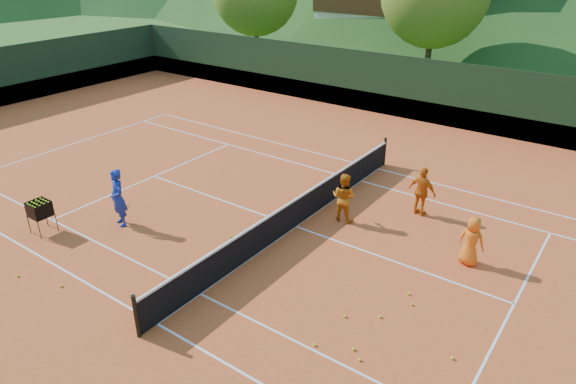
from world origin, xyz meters
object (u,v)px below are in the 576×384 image
Objects in this scene: coach at (118,198)px; student_c at (471,241)px; student_a at (344,197)px; tennis_net at (296,212)px; ball_hopper at (40,210)px; student_b at (422,192)px.

coach is 1.30× the size of student_c.
coach is at bearing 35.24° from student_a.
student_c is 0.12× the size of tennis_net.
coach is at bearing 47.70° from ball_hopper.
coach is 0.15× the size of tennis_net.
student_b is at bearing 47.01° from tennis_net.
ball_hopper is at bearing 50.49° from student_b.
student_c is 12.25m from ball_hopper.
student_a reaches higher than ball_hopper.
student_c is (2.16, -1.87, -0.10)m from student_b.
student_c is 1.39× the size of ball_hopper.
student_b is at bearing 57.15° from coach.
ball_hopper is at bearing -141.77° from tennis_net.
coach reaches higher than student_b.
ball_hopper is (-1.50, -1.65, -0.16)m from coach.
coach reaches higher than student_a.
ball_hopper is at bearing 37.56° from student_a.
student_c is 5.04m from tennis_net.
coach is 2.24m from ball_hopper.
ball_hopper is (-6.85, -5.87, -0.03)m from student_a.
tennis_net is 12.07× the size of ball_hopper.
tennis_net reaches higher than ball_hopper.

